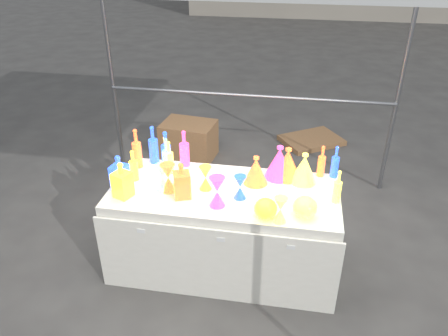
% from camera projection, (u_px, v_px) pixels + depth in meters
% --- Properties ---
extents(ground, '(80.00, 80.00, 0.00)m').
position_uv_depth(ground, '(224.00, 262.00, 3.81)').
color(ground, '#595753').
rests_on(ground, ground).
extents(display_table, '(1.84, 0.83, 0.75)m').
position_uv_depth(display_table, '(224.00, 229.00, 3.61)').
color(display_table, white).
rests_on(display_table, ground).
extents(cardboard_box_closed, '(0.68, 0.53, 0.46)m').
position_uv_depth(cardboard_box_closed, '(189.00, 140.00, 5.40)').
color(cardboard_box_closed, '#946842').
rests_on(cardboard_box_closed, ground).
extents(cardboard_box_flat, '(0.93, 0.87, 0.06)m').
position_uv_depth(cardboard_box_flat, '(311.00, 140.00, 5.85)').
color(cardboard_box_flat, '#946842').
rests_on(cardboard_box_flat, ground).
extents(bottle_0, '(0.07, 0.07, 0.27)m').
position_uv_depth(bottle_0, '(166.00, 151.00, 3.73)').
color(bottle_0, red).
rests_on(bottle_0, display_table).
extents(bottle_1, '(0.09, 0.09, 0.34)m').
position_uv_depth(bottle_1, '(153.00, 144.00, 3.75)').
color(bottle_1, '#18854D').
rests_on(bottle_1, display_table).
extents(bottle_2, '(0.09, 0.09, 0.35)m').
position_uv_depth(bottle_2, '(137.00, 148.00, 3.68)').
color(bottle_2, '#FF9D1A').
rests_on(bottle_2, display_table).
extents(bottle_3, '(0.10, 0.10, 0.33)m').
position_uv_depth(bottle_3, '(184.00, 148.00, 3.71)').
color(bottle_3, '#1E5CB3').
rests_on(bottle_3, display_table).
extents(bottle_4, '(0.09, 0.09, 0.29)m').
position_uv_depth(bottle_4, '(169.00, 157.00, 3.60)').
color(bottle_4, '#13687C').
rests_on(bottle_4, display_table).
extents(bottle_5, '(0.08, 0.08, 0.32)m').
position_uv_depth(bottle_5, '(167.00, 156.00, 3.60)').
color(bottle_5, '#BE2695').
rests_on(bottle_5, display_table).
extents(bottle_6, '(0.08, 0.08, 0.27)m').
position_uv_depth(bottle_6, '(133.00, 165.00, 3.51)').
color(bottle_6, red).
rests_on(bottle_6, display_table).
extents(bottle_7, '(0.09, 0.09, 0.35)m').
position_uv_depth(bottle_7, '(166.00, 150.00, 3.65)').
color(bottle_7, '#18854D').
rests_on(bottle_7, display_table).
extents(decanter_0, '(0.16, 0.16, 0.29)m').
position_uv_depth(decanter_0, '(122.00, 180.00, 3.29)').
color(decanter_0, red).
rests_on(decanter_0, display_table).
extents(decanter_1, '(0.16, 0.16, 0.29)m').
position_uv_depth(decanter_1, '(182.00, 180.00, 3.29)').
color(decanter_1, '#FF9D1A').
rests_on(decanter_1, display_table).
extents(decanter_2, '(0.14, 0.14, 0.29)m').
position_uv_depth(decanter_2, '(119.00, 172.00, 3.40)').
color(decanter_2, '#18854D').
rests_on(decanter_2, display_table).
extents(hourglass_0, '(0.15, 0.15, 0.23)m').
position_uv_depth(hourglass_0, '(168.00, 178.00, 3.37)').
color(hourglass_0, '#FF9D1A').
rests_on(hourglass_0, display_table).
extents(hourglass_1, '(0.13, 0.13, 0.24)m').
position_uv_depth(hourglass_1, '(217.00, 192.00, 3.19)').
color(hourglass_1, '#1E5CB3').
rests_on(hourglass_1, display_table).
extents(hourglass_2, '(0.12, 0.12, 0.19)m').
position_uv_depth(hourglass_2, '(280.00, 210.00, 3.03)').
color(hourglass_2, '#13687C').
rests_on(hourglass_2, display_table).
extents(hourglass_3, '(0.12, 0.12, 0.22)m').
position_uv_depth(hourglass_3, '(162.00, 178.00, 3.38)').
color(hourglass_3, '#BE2695').
rests_on(hourglass_3, display_table).
extents(hourglass_4, '(0.11, 0.11, 0.20)m').
position_uv_depth(hourglass_4, '(205.00, 178.00, 3.40)').
color(hourglass_4, red).
rests_on(hourglass_4, display_table).
extents(hourglass_5, '(0.11, 0.11, 0.19)m').
position_uv_depth(hourglass_5, '(240.00, 187.00, 3.29)').
color(hourglass_5, '#18854D').
rests_on(hourglass_5, display_table).
extents(globe_0, '(0.21, 0.21, 0.13)m').
position_uv_depth(globe_0, '(266.00, 209.00, 3.09)').
color(globe_0, red).
rests_on(globe_0, display_table).
extents(globe_1, '(0.21, 0.21, 0.14)m').
position_uv_depth(globe_1, '(305.00, 208.00, 3.09)').
color(globe_1, '#13687C').
rests_on(globe_1, display_table).
extents(lampshade_0, '(0.24, 0.24, 0.24)m').
position_uv_depth(lampshade_0, '(256.00, 170.00, 3.47)').
color(lampshade_0, yellow).
rests_on(lampshade_0, display_table).
extents(lampshade_1, '(0.25, 0.25, 0.27)m').
position_uv_depth(lampshade_1, '(288.00, 163.00, 3.54)').
color(lampshade_1, yellow).
rests_on(lampshade_1, display_table).
extents(lampshade_2, '(0.28, 0.28, 0.28)m').
position_uv_depth(lampshade_2, '(279.00, 162.00, 3.55)').
color(lampshade_2, '#1E5CB3').
rests_on(lampshade_2, display_table).
extents(lampshade_3, '(0.22, 0.22, 0.25)m').
position_uv_depth(lampshade_3, '(304.00, 168.00, 3.48)').
color(lampshade_3, '#13687C').
rests_on(lampshade_3, display_table).
extents(bottle_8, '(0.06, 0.06, 0.28)m').
position_uv_depth(bottle_8, '(335.00, 162.00, 3.55)').
color(bottle_8, '#18854D').
rests_on(bottle_8, display_table).
extents(bottle_9, '(0.08, 0.08, 0.28)m').
position_uv_depth(bottle_9, '(322.00, 161.00, 3.56)').
color(bottle_9, '#FF9D1A').
rests_on(bottle_9, display_table).
extents(bottle_11, '(0.07, 0.07, 0.27)m').
position_uv_depth(bottle_11, '(338.00, 186.00, 3.23)').
color(bottle_11, '#13687C').
rests_on(bottle_11, display_table).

